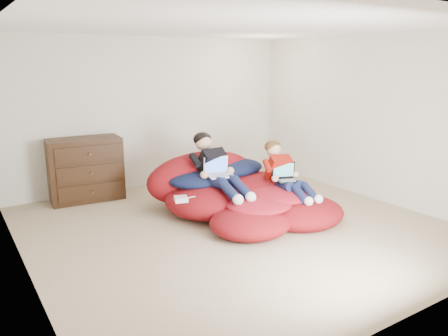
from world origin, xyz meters
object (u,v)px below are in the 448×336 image
older_boy (215,165)px  laptop_black (287,176)px  younger_boy (284,170)px  dresser (86,169)px  beanbag_pile (241,194)px  laptop_white (219,171)px

older_boy → laptop_black: older_boy is taller
younger_boy → dresser: bearing=134.4°
younger_boy → laptop_black: bearing=-90.0°
dresser → older_boy: bearing=-51.0°
younger_boy → beanbag_pile: bearing=138.2°
beanbag_pile → laptop_black: size_ratio=6.00×
younger_boy → laptop_white: (-0.80, 0.42, 0.01)m
dresser → beanbag_pile: bearing=-46.5°
beanbag_pile → laptop_black: 0.71m
beanbag_pile → laptop_white: laptop_white is taller
laptop_black → older_boy: bearing=143.6°
dresser → laptop_white: size_ratio=2.89×
laptop_white → younger_boy: bearing=-27.8°
beanbag_pile → younger_boy: bearing=-41.8°
dresser → older_boy: older_boy is taller
dresser → beanbag_pile: (1.68, -1.76, -0.22)m
laptop_white → laptop_black: size_ratio=1.00×
older_boy → younger_boy: 0.96m
beanbag_pile → younger_boy: (0.44, -0.40, 0.37)m
older_boy → laptop_black: bearing=-36.4°
dresser → beanbag_pile: 2.44m
dresser → laptop_white: (1.32, -1.74, 0.16)m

